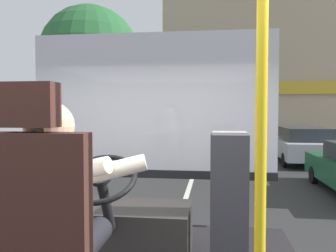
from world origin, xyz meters
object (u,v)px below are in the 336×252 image
at_px(handrail_pole, 261,119).
at_px(fare_box, 229,200).
at_px(bus_driver, 57,205).
at_px(steering_console, 121,229).
at_px(parked_car_silver, 304,145).

xyz_separation_m(handrail_pole, fare_box, (-0.07, 1.21, -0.63)).
relative_size(bus_driver, steering_console, 0.72).
bearing_deg(bus_driver, fare_box, 51.26).
height_order(handrail_pole, fare_box, handrail_pole).
xyz_separation_m(handrail_pole, parked_car_silver, (3.18, 12.28, -1.28)).
distance_m(bus_driver, steering_console, 1.22).
bearing_deg(bus_driver, steering_console, 90.00).
height_order(bus_driver, steering_console, bus_driver).
distance_m(bus_driver, fare_box, 1.36).
xyz_separation_m(steering_console, parked_car_silver, (4.09, 11.00, -0.37)).
relative_size(steering_console, fare_box, 1.10).
xyz_separation_m(fare_box, parked_car_silver, (3.24, 11.07, -0.65)).
bearing_deg(parked_car_silver, handrail_pole, -104.50).
xyz_separation_m(bus_driver, handrail_pole, (0.91, -0.16, 0.42)).
distance_m(bus_driver, parked_car_silver, 12.82).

